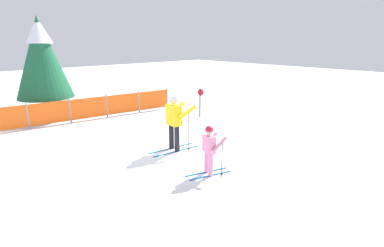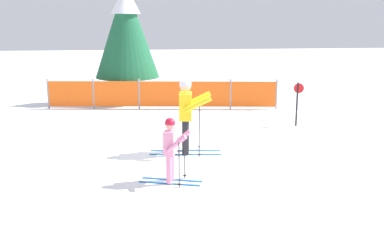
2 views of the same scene
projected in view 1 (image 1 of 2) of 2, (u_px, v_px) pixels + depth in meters
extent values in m
plane|color=white|center=(167.00, 149.00, 9.15)|extent=(60.00, 60.00, 0.00)
cube|color=#1966B2|center=(172.00, 148.00, 9.18)|extent=(1.62, 0.22, 0.02)
cube|color=#1966B2|center=(177.00, 151.00, 8.94)|extent=(1.62, 0.22, 0.02)
cylinder|color=black|center=(171.00, 136.00, 9.08)|extent=(0.15, 0.15, 0.77)
cylinder|color=black|center=(177.00, 138.00, 8.84)|extent=(0.15, 0.15, 0.77)
cube|color=yellow|center=(174.00, 115.00, 8.77)|extent=(0.33, 0.51, 0.60)
cylinder|color=yellow|center=(176.00, 108.00, 9.14)|extent=(0.62, 0.19, 0.38)
cylinder|color=yellow|center=(187.00, 112.00, 8.67)|extent=(0.62, 0.19, 0.38)
sphere|color=#D8AD8C|center=(173.00, 100.00, 8.65)|extent=(0.26, 0.26, 0.26)
sphere|color=silver|center=(173.00, 98.00, 8.64)|extent=(0.27, 0.27, 0.27)
cylinder|color=black|center=(177.00, 127.00, 9.33)|extent=(0.02, 0.02, 1.20)
cylinder|color=black|center=(177.00, 143.00, 9.48)|extent=(0.07, 0.07, 0.01)
cylinder|color=black|center=(189.00, 132.00, 8.83)|extent=(0.02, 0.02, 1.20)
cylinder|color=black|center=(189.00, 149.00, 8.98)|extent=(0.07, 0.07, 0.01)
cube|color=#1966B2|center=(206.00, 172.00, 7.52)|extent=(1.14, 0.38, 0.02)
cube|color=#1966B2|center=(211.00, 175.00, 7.33)|extent=(1.14, 0.38, 0.02)
cylinder|color=pink|center=(206.00, 161.00, 7.45)|extent=(0.11, 0.11, 0.56)
cylinder|color=pink|center=(211.00, 165.00, 7.25)|extent=(0.11, 0.11, 0.56)
cube|color=pink|center=(209.00, 144.00, 7.22)|extent=(0.29, 0.39, 0.43)
cylinder|color=pink|center=(211.00, 139.00, 7.47)|extent=(0.40, 0.20, 0.36)
cylinder|color=pink|center=(220.00, 145.00, 7.09)|extent=(0.40, 0.20, 0.36)
sphere|color=#D8AD8C|center=(209.00, 131.00, 7.13)|extent=(0.19, 0.19, 0.19)
sphere|color=red|center=(209.00, 130.00, 7.12)|extent=(0.19, 0.19, 0.19)
cylinder|color=black|center=(212.00, 153.00, 7.63)|extent=(0.02, 0.02, 0.87)
cylinder|color=black|center=(211.00, 167.00, 7.73)|extent=(0.07, 0.07, 0.01)
cylinder|color=black|center=(222.00, 160.00, 7.19)|extent=(0.02, 0.02, 0.87)
cylinder|color=black|center=(221.00, 174.00, 7.29)|extent=(0.07, 0.07, 0.01)
cylinder|color=gray|center=(28.00, 116.00, 11.10)|extent=(0.06, 0.06, 1.00)
cylinder|color=gray|center=(70.00, 110.00, 11.95)|extent=(0.06, 0.06, 1.00)
cylinder|color=gray|center=(107.00, 106.00, 12.80)|extent=(0.06, 0.06, 1.00)
cylinder|color=gray|center=(139.00, 102.00, 13.65)|extent=(0.06, 0.06, 1.00)
cylinder|color=gray|center=(167.00, 98.00, 14.51)|extent=(0.06, 0.06, 1.00)
cube|color=orange|center=(4.00, 119.00, 10.68)|extent=(1.50, 0.21, 0.84)
cube|color=orange|center=(50.00, 113.00, 11.53)|extent=(1.50, 0.21, 0.84)
cube|color=orange|center=(89.00, 108.00, 12.38)|extent=(1.50, 0.21, 0.84)
cube|color=orange|center=(123.00, 104.00, 13.23)|extent=(1.50, 0.21, 0.84)
cube|color=orange|center=(153.00, 100.00, 14.08)|extent=(1.50, 0.21, 0.84)
cylinder|color=#4C3823|center=(48.00, 108.00, 12.68)|extent=(0.28, 0.28, 0.88)
cone|color=#1D5E3A|center=(42.00, 58.00, 12.12)|extent=(2.24, 2.24, 3.28)
cone|color=white|center=(38.00, 30.00, 11.83)|extent=(1.01, 1.01, 0.99)
cylinder|color=black|center=(200.00, 103.00, 12.74)|extent=(0.05, 0.05, 1.24)
cylinder|color=red|center=(201.00, 92.00, 12.63)|extent=(0.27, 0.12, 0.28)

